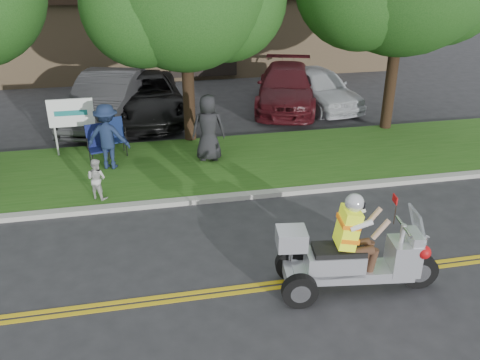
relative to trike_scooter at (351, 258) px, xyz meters
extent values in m
plane|color=#28282B|center=(-2.41, 0.88, -0.67)|extent=(120.00, 120.00, 0.00)
cube|color=gold|center=(-2.41, 0.30, -0.67)|extent=(60.00, 0.10, 0.01)
cube|color=gold|center=(-2.41, 0.46, -0.67)|extent=(60.00, 0.10, 0.01)
cube|color=#A8A89E|center=(-2.41, 3.93, -0.61)|extent=(60.00, 0.25, 0.12)
cube|color=#245316|center=(-2.41, 6.08, -0.62)|extent=(60.00, 4.00, 0.10)
cube|color=#9E7F5B|center=(-0.41, 19.88, 1.33)|extent=(18.00, 8.00, 4.00)
cylinder|color=#332114|center=(-1.91, 8.08, 1.43)|extent=(0.36, 0.36, 4.20)
sphere|color=#194513|center=(-3.11, 7.88, 3.45)|extent=(3.36, 3.36, 3.36)
cylinder|color=#332114|center=(4.59, 7.88, 1.71)|extent=(0.36, 0.36, 4.76)
cylinder|color=silver|center=(-5.81, 7.48, -0.12)|extent=(0.06, 0.06, 1.10)
cylinder|color=silver|center=(-4.81, 7.48, -0.12)|extent=(0.06, 0.06, 1.10)
cube|color=white|center=(-5.31, 7.48, 0.68)|extent=(1.25, 0.06, 0.80)
cylinder|color=black|center=(1.27, -0.17, -0.34)|extent=(0.69, 0.24, 0.67)
cylinder|color=black|center=(-1.00, -0.27, -0.36)|extent=(0.64, 0.25, 0.63)
cylinder|color=black|center=(-0.89, 0.53, -0.36)|extent=(0.64, 0.25, 0.63)
cube|color=silver|center=(0.05, 0.00, -0.29)|extent=(2.17, 0.79, 0.20)
cube|color=silver|center=(-0.28, 0.04, -0.06)|extent=(1.07, 0.64, 0.39)
cube|color=black|center=(-0.23, 0.03, 0.18)|extent=(0.95, 0.58, 0.11)
cube|color=silver|center=(0.94, -0.12, 0.00)|extent=(0.57, 0.60, 0.62)
cube|color=silver|center=(1.09, -0.14, 0.65)|extent=(0.28, 0.54, 0.55)
cube|color=silver|center=(-1.06, 0.14, 0.44)|extent=(0.56, 0.53, 0.34)
sphere|color=#B20C0F|center=(1.17, -0.31, 0.20)|extent=(0.25, 0.25, 0.25)
cube|color=#E7FF1A|center=(-0.11, 0.02, 0.62)|extent=(0.44, 0.49, 0.73)
sphere|color=silver|center=(-0.04, 0.01, 1.09)|extent=(0.32, 0.32, 0.32)
cylinder|color=black|center=(-4.75, 6.20, -0.34)|extent=(0.03, 0.03, 0.47)
cylinder|color=black|center=(-4.26, 6.32, -0.34)|extent=(0.03, 0.03, 0.47)
cylinder|color=black|center=(-4.86, 6.65, -0.34)|extent=(0.03, 0.03, 0.47)
cylinder|color=black|center=(-4.37, 6.77, -0.34)|extent=(0.03, 0.03, 0.47)
cube|color=#10174D|center=(-4.56, 6.48, -0.09)|extent=(0.69, 0.65, 0.04)
cube|color=#10174D|center=(-4.62, 6.73, 0.22)|extent=(0.61, 0.31, 0.63)
cylinder|color=black|center=(-4.34, 6.91, -0.35)|extent=(0.03, 0.03, 0.44)
cylinder|color=black|center=(-3.87, 7.01, -0.35)|extent=(0.03, 0.03, 0.44)
cylinder|color=black|center=(-4.43, 7.34, -0.35)|extent=(0.03, 0.03, 0.44)
cylinder|color=black|center=(-3.96, 7.44, -0.35)|extent=(0.03, 0.03, 0.44)
cube|color=#101E4B|center=(-4.15, 7.17, -0.12)|extent=(0.64, 0.60, 0.04)
cube|color=#101E4B|center=(-4.20, 7.41, 0.18)|extent=(0.57, 0.27, 0.60)
imported|color=#182443|center=(-4.30, 6.28, 0.32)|extent=(1.29, 0.97, 1.78)
imported|color=black|center=(-1.58, 6.31, 0.36)|extent=(0.99, 0.72, 1.87)
imported|color=#BBBBB4|center=(-4.55, 4.45, -0.07)|extent=(0.62, 0.59, 1.01)
imported|color=#2F2F32|center=(-4.41, 10.46, 0.19)|extent=(3.23, 5.55, 1.73)
imported|color=black|center=(-3.14, 10.86, 0.08)|extent=(2.81, 5.59, 1.52)
imported|color=#451016|center=(2.09, 11.13, 0.09)|extent=(3.62, 5.65, 1.52)
imported|color=silver|center=(3.28, 10.86, 0.07)|extent=(2.52, 4.62, 1.49)
camera|label=1|loc=(-3.41, -6.93, 5.01)|focal=38.00mm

